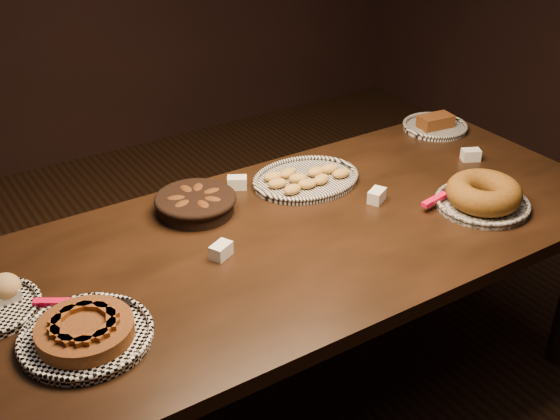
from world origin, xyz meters
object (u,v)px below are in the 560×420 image
buffet_table (283,256)px  bundt_cake_plate (483,196)px  madeleine_platter (306,179)px  apple_tart_plate (85,333)px

buffet_table → bundt_cake_plate: 0.72m
madeleine_platter → bundt_cake_plate: (0.41, -0.48, 0.03)m
buffet_table → apple_tart_plate: size_ratio=6.34×
buffet_table → bundt_cake_plate: size_ratio=6.57×
apple_tart_plate → madeleine_platter: 1.06m
buffet_table → bundt_cake_plate: bearing=-16.9°
madeleine_platter → bundt_cake_plate: bearing=-27.1°
apple_tart_plate → bundt_cake_plate: size_ratio=1.04×
buffet_table → apple_tart_plate: apple_tart_plate is taller
buffet_table → madeleine_platter: madeleine_platter is taller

